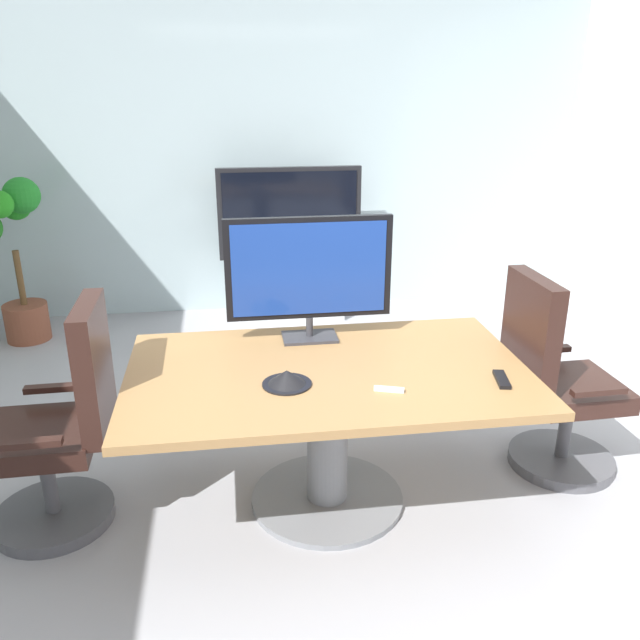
# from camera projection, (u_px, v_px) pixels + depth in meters

# --- Properties ---
(ground_plane) EXTENTS (6.92, 6.92, 0.00)m
(ground_plane) POSITION_uv_depth(u_px,v_px,m) (328.00, 490.00, 3.37)
(ground_plane) COLOR #99999E
(wall_back_glass_partition) EXTENTS (5.51, 0.10, 2.69)m
(wall_back_glass_partition) POSITION_uv_depth(u_px,v_px,m) (276.00, 157.00, 5.64)
(wall_back_glass_partition) COLOR #9EB2B7
(wall_back_glass_partition) RESTS_ON ground
(conference_table) EXTENTS (1.86, 1.13, 0.73)m
(conference_table) POSITION_uv_depth(u_px,v_px,m) (328.00, 405.00, 3.10)
(conference_table) COLOR olive
(conference_table) RESTS_ON ground
(office_chair_left) EXTENTS (0.60, 0.57, 1.09)m
(office_chair_left) POSITION_uv_depth(u_px,v_px,m) (63.00, 436.00, 3.00)
(office_chair_left) COLOR #4C4C51
(office_chair_left) RESTS_ON ground
(office_chair_right) EXTENTS (0.60, 0.58, 1.09)m
(office_chair_right) POSITION_uv_depth(u_px,v_px,m) (554.00, 391.00, 3.42)
(office_chair_right) COLOR #4C4C51
(office_chair_right) RESTS_ON ground
(tv_monitor) EXTENTS (0.84, 0.18, 0.64)m
(tv_monitor) POSITION_uv_depth(u_px,v_px,m) (309.00, 272.00, 3.27)
(tv_monitor) COLOR #333338
(tv_monitor) RESTS_ON conference_table
(wall_display_unit) EXTENTS (1.20, 0.36, 1.31)m
(wall_display_unit) POSITION_uv_depth(u_px,v_px,m) (291.00, 269.00, 5.64)
(wall_display_unit) COLOR #B7BABC
(wall_display_unit) RESTS_ON ground
(potted_plant) EXTENTS (0.59, 0.55, 1.30)m
(potted_plant) POSITION_uv_depth(u_px,v_px,m) (13.00, 251.00, 5.05)
(potted_plant) COLOR brown
(potted_plant) RESTS_ON ground
(conference_phone) EXTENTS (0.22, 0.22, 0.07)m
(conference_phone) POSITION_uv_depth(u_px,v_px,m) (287.00, 378.00, 2.87)
(conference_phone) COLOR black
(conference_phone) RESTS_ON conference_table
(remote_control) EXTENTS (0.08, 0.18, 0.02)m
(remote_control) POSITION_uv_depth(u_px,v_px,m) (502.00, 379.00, 2.91)
(remote_control) COLOR black
(remote_control) RESTS_ON conference_table
(whiteboard_marker) EXTENTS (0.13, 0.06, 0.02)m
(whiteboard_marker) POSITION_uv_depth(u_px,v_px,m) (389.00, 389.00, 2.82)
(whiteboard_marker) COLOR silver
(whiteboard_marker) RESTS_ON conference_table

